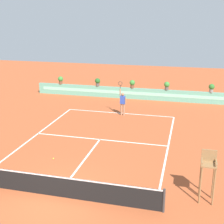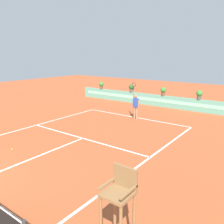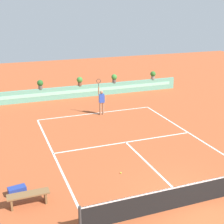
% 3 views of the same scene
% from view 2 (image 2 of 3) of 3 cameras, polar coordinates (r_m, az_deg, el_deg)
% --- Properties ---
extents(ground_plane, '(60.00, 60.00, 0.00)m').
position_cam_2_polar(ground_plane, '(12.66, -8.42, -6.86)').
color(ground_plane, '#A84C28').
extents(court_lines, '(8.32, 11.94, 0.01)m').
position_cam_2_polar(court_lines, '(13.14, -6.20, -5.99)').
color(court_lines, white).
rests_on(court_lines, ground).
extents(back_wall_barrier, '(18.00, 0.21, 1.00)m').
position_cam_2_polar(back_wall_barrier, '(20.90, 12.02, 2.63)').
color(back_wall_barrier, '#60A88E').
rests_on(back_wall_barrier, ground).
extents(umpire_chair, '(0.60, 0.60, 2.14)m').
position_cam_2_polar(umpire_chair, '(5.32, 1.81, -21.62)').
color(umpire_chair, olive).
rests_on(umpire_chair, ground).
extents(tennis_player, '(0.62, 0.26, 2.58)m').
position_cam_2_polar(tennis_player, '(16.35, 5.78, 1.77)').
color(tennis_player, '#9E7051').
rests_on(tennis_player, ground).
extents(tennis_ball_near_baseline, '(0.07, 0.07, 0.07)m').
position_cam_2_polar(tennis_ball_near_baseline, '(12.30, -23.20, -8.34)').
color(tennis_ball_near_baseline, '#CCE033').
rests_on(tennis_ball_near_baseline, ground).
extents(potted_plant_left, '(0.48, 0.48, 0.72)m').
position_cam_2_polar(potted_plant_left, '(22.21, 4.76, 5.92)').
color(potted_plant_left, '#514C47').
rests_on(potted_plant_left, back_wall_barrier).
extents(potted_plant_far_left, '(0.48, 0.48, 0.72)m').
position_cam_2_polar(potted_plant_far_left, '(24.31, -2.61, 6.63)').
color(potted_plant_far_left, brown).
rests_on(potted_plant_far_left, back_wall_barrier).
extents(potted_plant_centre, '(0.48, 0.48, 0.72)m').
position_cam_2_polar(potted_plant_centre, '(20.71, 12.40, 5.07)').
color(potted_plant_centre, brown).
rests_on(potted_plant_centre, back_wall_barrier).
extents(potted_plant_right, '(0.48, 0.48, 0.72)m').
position_cam_2_polar(potted_plant_right, '(19.67, 20.52, 4.08)').
color(potted_plant_right, '#514C47').
rests_on(potted_plant_right, back_wall_barrier).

